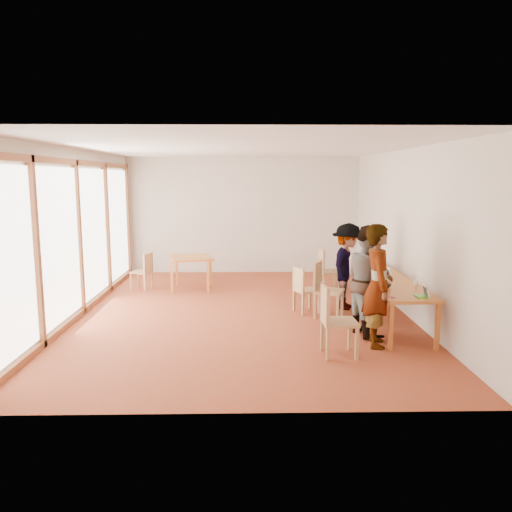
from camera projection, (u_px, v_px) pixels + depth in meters
The scene contains 25 objects.
ground at pixel (242, 313), 9.27m from camera, with size 8.00×8.00×0.00m, color brown.
wall_back at pixel (243, 216), 12.99m from camera, with size 6.00×0.10×3.00m, color beige.
wall_front at pixel (239, 276), 5.09m from camera, with size 6.00×0.10×3.00m, color beige.
wall_right at pixel (406, 232), 9.10m from camera, with size 0.10×8.00×3.00m, color beige.
window_wall at pixel (78, 233), 8.98m from camera, with size 0.10×8.00×3.00m, color white.
ceiling at pixel (242, 147), 8.80m from camera, with size 6.00×8.00×0.04m, color white.
communal_table at pixel (380, 277), 9.06m from camera, with size 0.80×4.00×0.75m.
side_table at pixel (192, 260), 11.07m from camera, with size 0.90×0.90×0.75m.
chair_near at pixel (332, 313), 6.97m from camera, with size 0.49×0.49×0.54m.
chair_mid at pixel (323, 283), 8.89m from camera, with size 0.61×0.61×0.54m.
chair_far at pixel (303, 285), 9.21m from camera, with size 0.52×0.52×0.45m.
chair_empty at pixel (326, 266), 10.79m from camera, with size 0.50×0.50×0.51m.
chair_spare at pixel (145, 267), 11.08m from camera, with size 0.48×0.48×0.44m.
person_near at pixel (378, 286), 7.34m from camera, with size 0.67×0.44×1.83m, color gray.
person_mid at pixel (368, 280), 7.91m from camera, with size 0.85×0.66×1.75m, color gray.
person_far at pixel (347, 266), 9.45m from camera, with size 1.06×0.61×1.64m, color gray.
laptop_near at pixel (423, 294), 7.32m from camera, with size 0.19×0.22×0.18m.
laptop_mid at pixel (386, 275), 8.69m from camera, with size 0.20×0.23×0.19m.
laptop_far at pixel (380, 265), 9.64m from camera, with size 0.26×0.29×0.22m.
yellow_mug at pixel (349, 257), 10.67m from camera, with size 0.12×0.12×0.10m, color yellow.
green_bottle at pixel (381, 262), 9.56m from camera, with size 0.07×0.07×0.28m, color #16743C.
clear_glass at pixel (416, 283), 8.10m from camera, with size 0.07×0.07×0.09m, color silver.
condiment_cup at pixel (385, 267), 9.64m from camera, with size 0.08×0.08×0.06m, color white.
pink_phone at pixel (393, 297), 7.31m from camera, with size 0.05×0.10×0.01m, color #E93F7C.
black_pouch at pixel (367, 273), 8.95m from camera, with size 0.16×0.26×0.09m, color black.
Camera 1 is at (0.07, -9.00, 2.50)m, focal length 35.00 mm.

